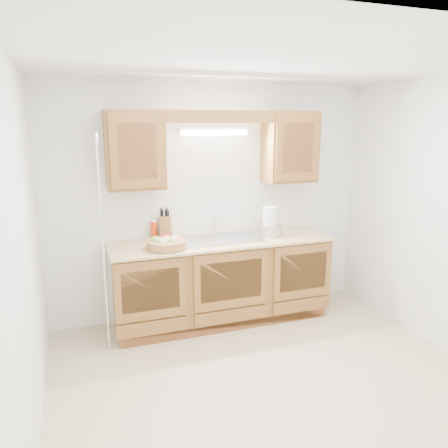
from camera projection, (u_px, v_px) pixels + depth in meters
name	position (u px, v px, depth m)	size (l,w,h in m)	color
room	(272.00, 234.00, 3.34)	(3.52, 3.50, 2.50)	#C4B18E
base_cabinets	(221.00, 281.00, 4.63)	(2.20, 0.60, 0.86)	brown
countertop	(222.00, 242.00, 4.52)	(2.30, 0.63, 0.04)	tan
upper_cabinet_left	(135.00, 150.00, 4.18)	(0.55, 0.33, 0.75)	brown
upper_cabinet_right	(290.00, 147.00, 4.71)	(0.55, 0.33, 0.75)	brown
valance	(221.00, 116.00, 4.24)	(2.20, 0.05, 0.12)	brown
fluorescent_fixture	(214.00, 131.00, 4.48)	(0.76, 0.08, 0.08)	white
sink	(221.00, 246.00, 4.55)	(0.84, 0.46, 0.36)	#9E9EA3
wire_shelf_pole	(103.00, 247.00, 3.88)	(0.03, 0.03, 2.00)	silver
outlet_plate	(291.00, 205.00, 5.04)	(0.08, 0.01, 0.12)	white
fruit_basket	(166.00, 243.00, 4.20)	(0.41, 0.41, 0.12)	#AA7344
knife_block	(165.00, 227.00, 4.52)	(0.15, 0.21, 0.34)	brown
orange_canister	(154.00, 230.00, 4.50)	(0.08, 0.08, 0.20)	red
soap_bottle	(165.00, 229.00, 4.53)	(0.09, 0.09, 0.20)	#2365B3
sponge	(260.00, 229.00, 4.92)	(0.13, 0.11, 0.02)	#CC333F
paper_towel	(270.00, 221.00, 4.65)	(0.18, 0.18, 0.37)	silver
apple_bowl	(268.00, 229.00, 4.70)	(0.39, 0.39, 0.15)	silver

